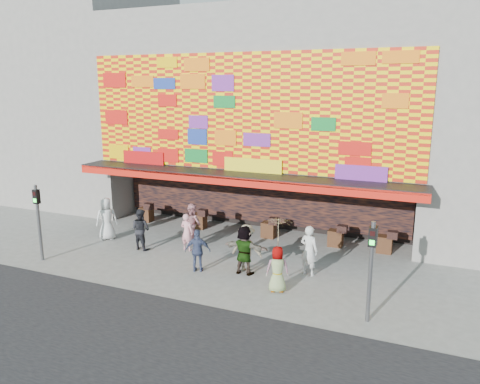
{
  "coord_description": "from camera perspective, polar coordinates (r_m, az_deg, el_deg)",
  "views": [
    {
      "loc": [
        7.64,
        -14.33,
        6.67
      ],
      "look_at": [
        0.71,
        2.0,
        2.61
      ],
      "focal_mm": 35.0,
      "sensor_mm": 36.0,
      "label": 1
    }
  ],
  "objects": [
    {
      "name": "road_strip",
      "position": [
        12.81,
        -19.17,
        -19.23
      ],
      "size": [
        30.0,
        8.0,
        0.02
      ],
      "primitive_type": "cube",
      "color": "black",
      "rests_on": "ground"
    },
    {
      "name": "signal_right",
      "position": [
        13.78,
        15.69,
        -8.05
      ],
      "size": [
        0.22,
        0.2,
        3.0
      ],
      "color": "#59595B",
      "rests_on": "ground"
    },
    {
      "name": "ped_a",
      "position": [
        21.38,
        -15.95,
        -3.15
      ],
      "size": [
        1.09,
        1.05,
        1.88
      ],
      "primitive_type": "imported",
      "rotation": [
        0.0,
        0.0,
        3.84
      ],
      "color": "silver",
      "rests_on": "ground"
    },
    {
      "name": "ped_e",
      "position": [
        17.19,
        -5.16,
        -7.13
      ],
      "size": [
        1.01,
        0.67,
        1.59
      ],
      "primitive_type": "imported",
      "rotation": [
        0.0,
        0.0,
        3.47
      ],
      "color": "#3A4366",
      "rests_on": "ground"
    },
    {
      "name": "ped_g",
      "position": [
        15.58,
        4.59,
        -9.37
      ],
      "size": [
        0.89,
        0.74,
        1.55
      ],
      "primitive_type": "imported",
      "rotation": [
        0.0,
        0.0,
        3.51
      ],
      "color": "gray",
      "rests_on": "ground"
    },
    {
      "name": "signal_left",
      "position": [
        19.47,
        -23.4,
        -2.49
      ],
      "size": [
        0.22,
        0.2,
        3.0
      ],
      "color": "#59595B",
      "rests_on": "ground"
    },
    {
      "name": "ped_i",
      "position": [
        20.15,
        -5.86,
        -3.87
      ],
      "size": [
        1.05,
        0.95,
        1.76
      ],
      "primitive_type": "imported",
      "rotation": [
        0.0,
        0.0,
        2.74
      ],
      "color": "#CA8389",
      "rests_on": "ground"
    },
    {
      "name": "ped_c",
      "position": [
        19.81,
        -12.01,
        -4.45
      ],
      "size": [
        0.91,
        0.75,
        1.72
      ],
      "primitive_type": "imported",
      "rotation": [
        0.0,
        0.0,
        3.02
      ],
      "color": "black",
      "rests_on": "ground"
    },
    {
      "name": "ped_h",
      "position": [
        16.97,
        8.41,
        -7.07
      ],
      "size": [
        0.76,
        0.59,
        1.84
      ],
      "primitive_type": "imported",
      "rotation": [
        0.0,
        0.0,
        2.9
      ],
      "color": "silver",
      "rests_on": "ground"
    },
    {
      "name": "shop_building",
      "position": [
        23.81,
        4.31,
        9.41
      ],
      "size": [
        15.2,
        9.4,
        10.0
      ],
      "color": "gray",
      "rests_on": "ground"
    },
    {
      "name": "parasol",
      "position": [
        15.13,
        4.68,
        -4.69
      ],
      "size": [
        0.99,
        1.01,
        1.77
      ],
      "color": "#D4C285",
      "rests_on": "ground"
    },
    {
      "name": "neighbor_left",
      "position": [
        30.41,
        -20.12,
        10.87
      ],
      "size": [
        11.0,
        8.0,
        12.0
      ],
      "primitive_type": "cube",
      "color": "gray",
      "rests_on": "ground"
    },
    {
      "name": "ped_f",
      "position": [
        16.89,
        0.54,
        -7.07
      ],
      "size": [
        1.69,
        0.58,
        1.8
      ],
      "primitive_type": "imported",
      "rotation": [
        0.0,
        0.0,
        3.11
      ],
      "color": "gray",
      "rests_on": "ground"
    },
    {
      "name": "ped_b",
      "position": [
        19.39,
        -6.5,
        -4.87
      ],
      "size": [
        0.62,
        0.45,
        1.56
      ],
      "primitive_type": "imported",
      "rotation": [
        0.0,
        0.0,
        3.0
      ],
      "color": "pink",
      "rests_on": "ground"
    },
    {
      "name": "ground",
      "position": [
        17.56,
        -4.74,
        -9.48
      ],
      "size": [
        90.0,
        90.0,
        0.0
      ],
      "primitive_type": "plane",
      "color": "slate",
      "rests_on": "ground"
    },
    {
      "name": "ped_d",
      "position": [
        17.16,
        0.81,
        -6.83
      ],
      "size": [
        1.16,
        0.7,
        1.75
      ],
      "primitive_type": "imported",
      "rotation": [
        0.0,
        0.0,
        3.19
      ],
      "color": "gray",
      "rests_on": "ground"
    }
  ]
}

